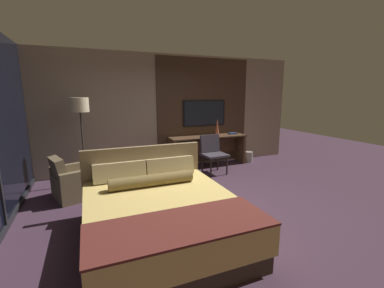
# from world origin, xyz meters

# --- Properties ---
(ground_plane) EXTENTS (16.00, 16.00, 0.00)m
(ground_plane) POSITION_xyz_m (0.00, 0.00, 0.00)
(ground_plane) COLOR #3D2838
(wall_back_tv_panel) EXTENTS (7.20, 0.09, 2.80)m
(wall_back_tv_panel) POSITION_xyz_m (0.15, 2.59, 1.40)
(wall_back_tv_panel) COLOR gray
(wall_back_tv_panel) RESTS_ON ground_plane
(bed) EXTENTS (1.87, 2.19, 1.03)m
(bed) POSITION_xyz_m (-1.05, -0.59, 0.32)
(bed) COLOR #33281E
(bed) RESTS_ON ground_plane
(desk) EXTENTS (2.03, 0.51, 0.78)m
(desk) POSITION_xyz_m (1.02, 2.32, 0.54)
(desk) COLOR brown
(desk) RESTS_ON ground_plane
(tv) EXTENTS (1.18, 0.04, 0.67)m
(tv) POSITION_xyz_m (1.02, 2.52, 1.35)
(tv) COLOR black
(desk_chair) EXTENTS (0.57, 0.56, 0.90)m
(desk_chair) POSITION_xyz_m (0.85, 1.69, 0.54)
(desk_chair) COLOR #38333D
(desk_chair) RESTS_ON ground_plane
(armchair_by_window) EXTENTS (0.86, 0.88, 0.78)m
(armchair_by_window) POSITION_xyz_m (-2.14, 1.30, 0.27)
(armchair_by_window) COLOR brown
(armchair_by_window) RESTS_ON ground_plane
(floor_lamp) EXTENTS (0.34, 0.34, 1.78)m
(floor_lamp) POSITION_xyz_m (-1.95, 1.94, 1.50)
(floor_lamp) COLOR #282623
(floor_lamp) RESTS_ON ground_plane
(vase_tall) EXTENTS (0.12, 0.12, 0.42)m
(vase_tall) POSITION_xyz_m (1.28, 2.29, 1.00)
(vase_tall) COLOR #B2563D
(vase_tall) RESTS_ON desk
(book) EXTENTS (0.23, 0.16, 0.03)m
(book) POSITION_xyz_m (1.78, 2.33, 0.80)
(book) COLOR navy
(book) RESTS_ON desk
(waste_bin) EXTENTS (0.22, 0.22, 0.28)m
(waste_bin) POSITION_xyz_m (2.23, 2.19, 0.14)
(waste_bin) COLOR gray
(waste_bin) RESTS_ON ground_plane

